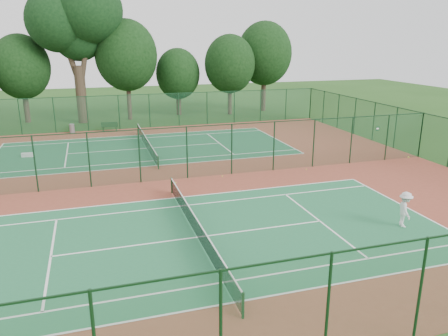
{
  "coord_description": "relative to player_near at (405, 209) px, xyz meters",
  "views": [
    {
      "loc": [
        -4.25,
        -27.11,
        8.91
      ],
      "look_at": [
        2.96,
        -3.61,
        1.6
      ],
      "focal_mm": 35.0,
      "sensor_mm": 36.0,
      "label": 1
    }
  ],
  "objects": [
    {
      "name": "fence_divider",
      "position": [
        -10.01,
        10.76,
        0.85
      ],
      "size": [
        40.0,
        0.09,
        3.5
      ],
      "color": "#184828",
      "rests_on": "ground"
    },
    {
      "name": "court_far",
      "position": [
        -10.01,
        19.76,
        -0.89
      ],
      "size": [
        23.77,
        10.97,
        0.01
      ],
      "primitive_type": "cube",
      "color": "#1C5935",
      "rests_on": "red_pad"
    },
    {
      "name": "tennis_net_near",
      "position": [
        -10.01,
        1.76,
        -0.36
      ],
      "size": [
        0.1,
        12.9,
        0.97
      ],
      "color": "#133619",
      "rests_on": "ground"
    },
    {
      "name": "stray_ball_c",
      "position": [
        -9.43,
        9.94,
        -0.87
      ],
      "size": [
        0.07,
        0.07,
        0.07
      ],
      "primitive_type": "sphere",
      "color": "#C6EC36",
      "rests_on": "red_pad"
    },
    {
      "name": "court_near",
      "position": [
        -10.01,
        1.76,
        -0.89
      ],
      "size": [
        23.77,
        10.97,
        0.01
      ],
      "primitive_type": "cube",
      "color": "#21693F",
      "rests_on": "red_pad"
    },
    {
      "name": "ground",
      "position": [
        -10.01,
        10.76,
        -0.91
      ],
      "size": [
        120.0,
        120.0,
        0.0
      ],
      "primitive_type": "plane",
      "color": "#214A17",
      "rests_on": "ground"
    },
    {
      "name": "fence_south",
      "position": [
        -10.01,
        -7.24,
        0.85
      ],
      "size": [
        40.0,
        0.09,
        3.5
      ],
      "color": "#1C552C",
      "rests_on": "ground"
    },
    {
      "name": "evergreen_row",
      "position": [
        -9.51,
        35.01,
        -0.91
      ],
      "size": [
        39.0,
        5.0,
        12.0
      ],
      "primitive_type": null,
      "color": "black",
      "rests_on": "ground"
    },
    {
      "name": "fence_north",
      "position": [
        -10.01,
        28.76,
        0.85
      ],
      "size": [
        40.0,
        0.09,
        3.5
      ],
      "color": "#194D31",
      "rests_on": "ground"
    },
    {
      "name": "trash_bin",
      "position": [
        -16.17,
        28.18,
        -0.45
      ],
      "size": [
        0.65,
        0.65,
        0.89
      ],
      "primitive_type": "cylinder",
      "rotation": [
        0.0,
        0.0,
        0.42
      ],
      "color": "gray",
      "rests_on": "red_pad"
    },
    {
      "name": "red_pad",
      "position": [
        -10.01,
        10.76,
        -0.9
      ],
      "size": [
        40.0,
        36.0,
        0.01
      ],
      "primitive_type": "cube",
      "color": "brown",
      "rests_on": "ground"
    },
    {
      "name": "fence_east",
      "position": [
        9.99,
        10.76,
        0.85
      ],
      "size": [
        0.09,
        36.0,
        3.5
      ],
      "rotation": [
        0.0,
        0.0,
        1.57
      ],
      "color": "#184A2A",
      "rests_on": "ground"
    },
    {
      "name": "kit_bag",
      "position": [
        -19.31,
        19.71,
        -0.74
      ],
      "size": [
        0.88,
        0.43,
        0.32
      ],
      "primitive_type": "cube",
      "rotation": [
        0.0,
        0.0,
        -0.13
      ],
      "color": "silver",
      "rests_on": "red_pad"
    },
    {
      "name": "player_near",
      "position": [
        0.0,
        0.0,
        0.0
      ],
      "size": [
        1.03,
        1.31,
        1.78
      ],
      "primitive_type": "imported",
      "rotation": [
        0.0,
        0.0,
        1.21
      ],
      "color": "silver",
      "rests_on": "court_near"
    },
    {
      "name": "tennis_net_far",
      "position": [
        -10.01,
        19.76,
        -0.36
      ],
      "size": [
        0.1,
        12.9,
        0.97
      ],
      "color": "#13361A",
      "rests_on": "ground"
    },
    {
      "name": "big_tree",
      "position": [
        -15.01,
        33.94,
        9.87
      ],
      "size": [
        9.91,
        7.25,
        15.22
      ],
      "color": "#392B1F",
      "rests_on": "ground"
    },
    {
      "name": "stray_ball_b",
      "position": [
        -0.05,
        10.15,
        -0.86
      ],
      "size": [
        0.08,
        0.08,
        0.08
      ],
      "primitive_type": "sphere",
      "color": "#CBDF33",
      "rests_on": "red_pad"
    },
    {
      "name": "stray_ball_a",
      "position": [
        -6.18,
        10.36,
        -0.86
      ],
      "size": [
        0.07,
        0.07,
        0.07
      ],
      "primitive_type": "sphere",
      "color": "#D7E836",
      "rests_on": "red_pad"
    },
    {
      "name": "bench",
      "position": [
        -12.61,
        27.84,
        -0.39
      ],
      "size": [
        1.64,
        0.65,
        0.98
      ],
      "rotation": [
        0.0,
        0.0,
        -0.12
      ],
      "color": "#13361A",
      "rests_on": "red_pad"
    }
  ]
}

